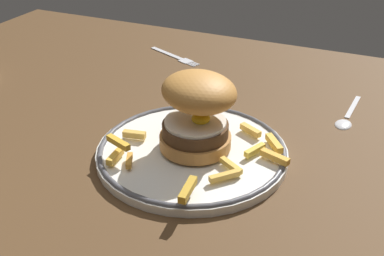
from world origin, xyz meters
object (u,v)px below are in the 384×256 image
at_px(burger, 198,110).
at_px(spoon, 346,119).
at_px(fork, 175,56).
at_px(dinner_plate, 192,151).

xyz_separation_m(burger, spoon, (0.18, 0.19, -0.07)).
bearing_deg(fork, spoon, -20.88).
bearing_deg(burger, dinner_plate, -117.34).
bearing_deg(burger, spoon, 46.12).
distance_m(burger, fork, 0.39).
bearing_deg(fork, burger, -59.44).
height_order(burger, spoon, burger).
xyz_separation_m(fork, spoon, (0.38, -0.14, 0.00)).
height_order(burger, fork, burger).
distance_m(dinner_plate, fork, 0.39).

